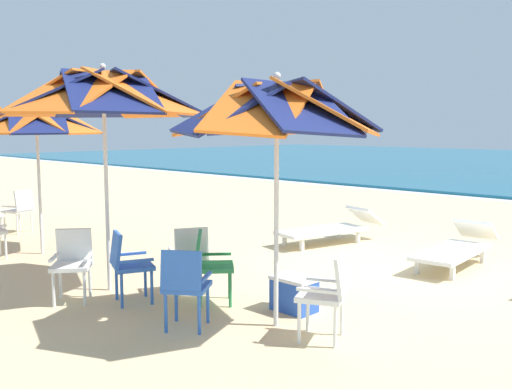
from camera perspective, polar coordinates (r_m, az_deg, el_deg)
ground_plane at (r=8.32m, az=13.00°, el=-7.90°), size 80.00×80.00×0.00m
beach_umbrella_0 at (r=5.75m, az=2.12°, el=8.44°), size 2.19×2.19×2.64m
plastic_chair_0 at (r=5.61m, az=7.34°, el=-9.70°), size 0.61×0.59×0.87m
plastic_chair_1 at (r=5.88m, az=-7.22°, el=-8.93°), size 0.62×0.63×0.87m
plastic_chair_2 at (r=6.73m, az=-4.78°, el=-6.89°), size 0.63×0.63×0.87m
beach_umbrella_1 at (r=7.32m, az=-15.23°, el=9.66°), size 2.57×2.57×2.88m
plastic_chair_3 at (r=7.16m, az=-18.15°, el=-6.36°), size 0.63×0.63×0.87m
plastic_chair_4 at (r=7.13m, az=-6.77°, el=-6.13°), size 0.61×0.59×0.87m
plastic_chair_5 at (r=6.88m, az=-12.92°, el=-6.72°), size 0.58×0.60×0.87m
beach_umbrella_2 at (r=9.84m, az=-21.41°, el=6.90°), size 2.14×2.14×2.53m
plastic_chair_7 at (r=12.12m, az=-22.86°, el=-1.28°), size 0.57×0.55×0.87m
sun_lounger_1 at (r=9.07m, az=19.71°, el=-5.09°), size 0.79×2.19×0.62m
sun_lounger_2 at (r=10.28m, az=7.59°, el=-3.38°), size 1.11×2.23×0.62m
cooler_box at (r=6.52m, az=3.89°, el=-10.01°), size 0.50×0.34×0.40m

